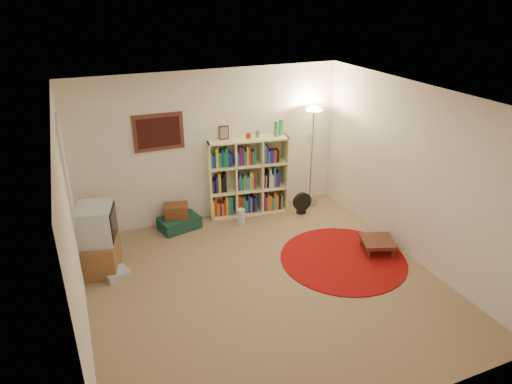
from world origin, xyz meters
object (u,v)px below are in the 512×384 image
floor_fan (302,203)px  suitcase (179,223)px  bookshelf (246,177)px  tv_stand (98,240)px  floor_lamp (313,124)px  side_table (378,242)px

floor_fan → suitcase: floor_fan is taller
bookshelf → suitcase: (-1.25, -0.15, -0.56)m
bookshelf → tv_stand: bearing=-152.3°
floor_lamp → tv_stand: floor_lamp is taller
tv_stand → suitcase: bearing=43.5°
bookshelf → floor_fan: (0.88, -0.42, -0.47)m
bookshelf → side_table: size_ratio=2.75×
floor_lamp → tv_stand: 3.95m
floor_fan → suitcase: (-2.13, 0.27, -0.09)m
floor_fan → tv_stand: tv_stand is taller
floor_lamp → floor_fan: (-0.31, -0.30, -1.31)m
bookshelf → side_table: bearing=-48.7°
floor_lamp → side_table: floor_lamp is taller
floor_fan → tv_stand: size_ratio=0.40×
floor_lamp → tv_stand: size_ratio=1.85×
floor_lamp → side_table: bearing=-86.5°
floor_fan → side_table: floor_fan is taller
tv_stand → side_table: size_ratio=1.64×
bookshelf → tv_stand: (-2.54, -0.89, -0.19)m
suitcase → tv_stand: bearing=-163.6°
side_table → floor_fan: bearing=105.0°
bookshelf → suitcase: bookshelf is taller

